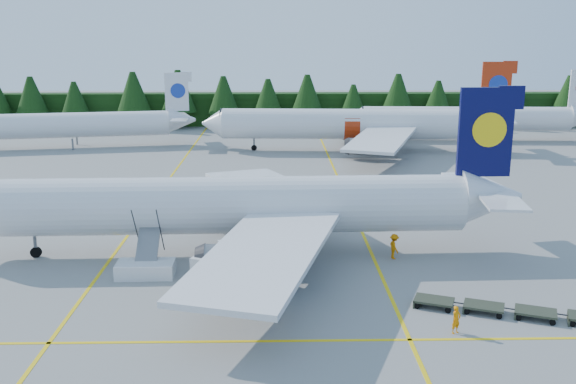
{
  "coord_description": "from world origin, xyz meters",
  "views": [
    {
      "loc": [
        -1.45,
        -38.58,
        16.52
      ],
      "look_at": [
        -0.38,
        14.51,
        3.5
      ],
      "focal_mm": 40.0,
      "sensor_mm": 36.0,
      "label": 1
    }
  ],
  "objects_px": {
    "airliner_red": "(346,125)",
    "airstairs": "(146,264)",
    "service_truck": "(241,271)",
    "airliner_navy": "(210,207)"
  },
  "relations": [
    {
      "from": "airliner_red",
      "to": "airstairs",
      "type": "bearing_deg",
      "value": -108.44
    },
    {
      "from": "airliner_red",
      "to": "service_truck",
      "type": "height_order",
      "value": "airliner_red"
    },
    {
      "from": "airliner_navy",
      "to": "airliner_red",
      "type": "bearing_deg",
      "value": 69.77
    },
    {
      "from": "service_truck",
      "to": "airliner_red",
      "type": "bearing_deg",
      "value": 100.05
    },
    {
      "from": "airliner_red",
      "to": "airstairs",
      "type": "height_order",
      "value": "airliner_red"
    },
    {
      "from": "airliner_red",
      "to": "service_truck",
      "type": "xyz_separation_m",
      "value": [
        -12.67,
        -52.91,
        -2.37
      ]
    },
    {
      "from": "airstairs",
      "to": "service_truck",
      "type": "height_order",
      "value": "airstairs"
    },
    {
      "from": "airstairs",
      "to": "service_truck",
      "type": "relative_size",
      "value": 0.82
    },
    {
      "from": "airliner_navy",
      "to": "airstairs",
      "type": "xyz_separation_m",
      "value": [
        -4.19,
        -4.28,
        -3.05
      ]
    },
    {
      "from": "airliner_red",
      "to": "airliner_navy",
      "type": "bearing_deg",
      "value": -105.65
    }
  ]
}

